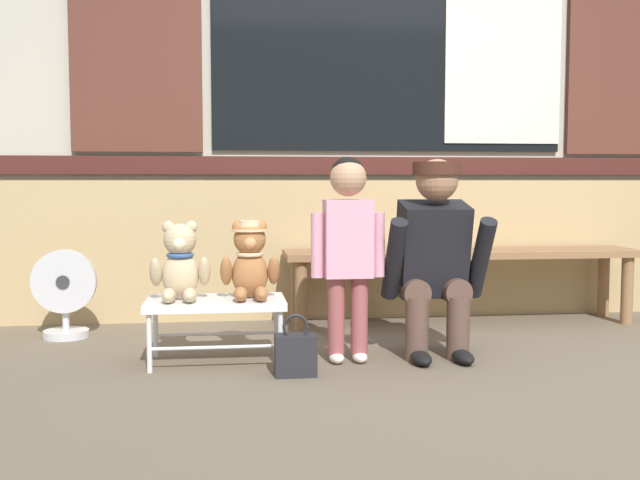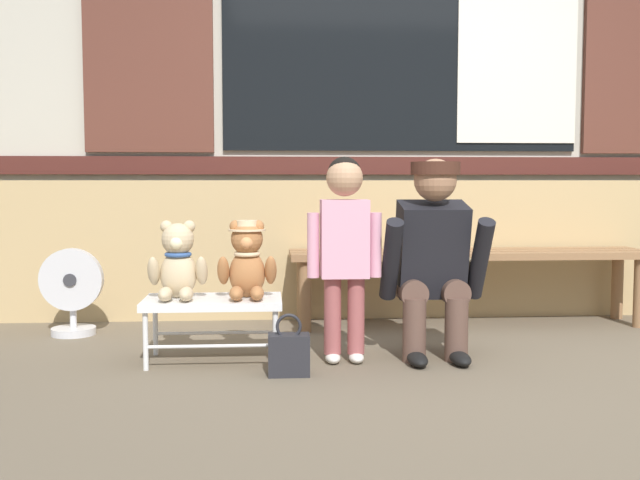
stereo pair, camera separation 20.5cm
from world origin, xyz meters
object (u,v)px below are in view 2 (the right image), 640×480
small_display_bench (213,305)px  adult_crouching (434,258)px  child_standing (344,236)px  wooden_bench_long (469,262)px  teddy_bear_with_hat (247,261)px  floor_fan (72,292)px  handbag_on_ground (289,353)px  teddy_bear_plain (178,263)px

small_display_bench → adult_crouching: bearing=0.5°
small_display_bench → child_standing: (0.61, -0.06, 0.33)m
wooden_bench_long → teddy_bear_with_hat: (-1.27, -0.80, 0.10)m
wooden_bench_long → child_standing: bearing=-133.8°
teddy_bear_with_hat → adult_crouching: 0.89m
wooden_bench_long → child_standing: 1.21m
child_standing → floor_fan: child_standing is taller
small_display_bench → floor_fan: (-0.81, 0.66, -0.03)m
small_display_bench → floor_fan: bearing=141.1°
small_display_bench → handbag_on_ground: bearing=-38.9°
teddy_bear_plain → floor_fan: bearing=134.9°
wooden_bench_long → teddy_bear_with_hat: bearing=-147.9°
teddy_bear_with_hat → wooden_bench_long: bearing=32.1°
teddy_bear_with_hat → adult_crouching: (0.89, 0.01, 0.01)m
small_display_bench → teddy_bear_plain: teddy_bear_plain is taller
wooden_bench_long → teddy_bear_with_hat: teddy_bear_with_hat is taller
teddy_bear_plain → teddy_bear_with_hat: 0.32m
adult_crouching → small_display_bench: bearing=-179.5°
teddy_bear_plain → adult_crouching: adult_crouching is taller
small_display_bench → child_standing: 0.70m
adult_crouching → wooden_bench_long: bearing=64.1°
adult_crouching → handbag_on_ground: bearing=-157.7°
adult_crouching → handbag_on_ground: (-0.70, -0.29, -0.38)m
wooden_bench_long → handbag_on_ground: (-1.09, -1.08, -0.28)m
teddy_bear_plain → teddy_bear_with_hat: bearing=0.1°
floor_fan → wooden_bench_long: bearing=3.7°
handbag_on_ground → small_display_bench: bearing=141.1°
child_standing → floor_fan: (-1.43, 0.72, -0.35)m
wooden_bench_long → adult_crouching: size_ratio=2.21×
teddy_bear_with_hat → child_standing: bearing=-7.5°
teddy_bear_plain → adult_crouching: 1.21m
teddy_bear_with_hat → child_standing: 0.47m
teddy_bear_plain → wooden_bench_long: bearing=26.7°
adult_crouching → handbag_on_ground: size_ratio=3.49×
small_display_bench → floor_fan: size_ratio=1.33×
teddy_bear_with_hat → child_standing: child_standing is taller
teddy_bear_plain → handbag_on_ground: bearing=-29.0°
small_display_bench → handbag_on_ground: small_display_bench is taller
floor_fan → teddy_bear_with_hat: bearing=-34.0°
small_display_bench → teddy_bear_plain: (-0.16, 0.00, 0.20)m
wooden_bench_long → floor_fan: bearing=-176.3°
child_standing → adult_crouching: 0.46m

